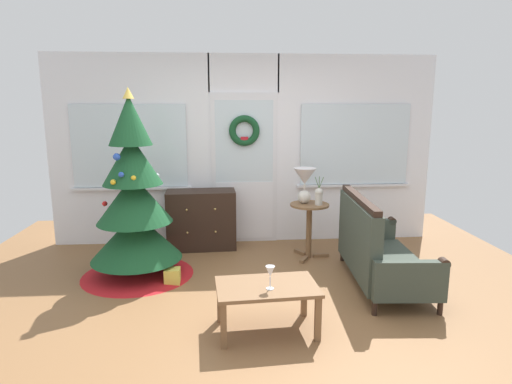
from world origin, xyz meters
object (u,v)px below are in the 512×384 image
dresser_cabinet (201,220)px  wine_glass (270,272)px  table_lamp (305,181)px  gift_box (172,276)px  settee_sofa (375,250)px  side_table (309,220)px  flower_vase (319,195)px  coffee_table (267,292)px  christmas_tree (135,209)px

dresser_cabinet → wine_glass: 2.42m
table_lamp → gift_box: size_ratio=2.66×
settee_sofa → side_table: bearing=121.8°
dresser_cabinet → table_lamp: 1.49m
flower_vase → gift_box: 1.97m
settee_sofa → flower_vase: (-0.44, 0.81, 0.43)m
coffee_table → gift_box: 1.42m
side_table → coffee_table: bearing=-111.7°
flower_vase → gift_box: bearing=-159.3°
settee_sofa → table_lamp: bearing=123.3°
settee_sofa → side_table: size_ratio=2.29×
table_lamp → wine_glass: table_lamp is taller
table_lamp → dresser_cabinet: bearing=161.4°
table_lamp → settee_sofa: bearing=-56.7°
side_table → wine_glass: 1.97m
dresser_cabinet → flower_vase: flower_vase is taller
dresser_cabinet → gift_box: 1.25m
flower_vase → gift_box: flower_vase is taller
settee_sofa → coffee_table: (-1.24, -0.89, -0.03)m
dresser_cabinet → table_lamp: bearing=-18.6°
wine_glass → dresser_cabinet: bearing=106.2°
wine_glass → gift_box: (-0.93, 1.13, -0.47)m
dresser_cabinet → gift_box: (-0.26, -1.18, -0.31)m
coffee_table → table_lamp: bearing=70.5°
flower_vase → coffee_table: size_ratio=0.40×
flower_vase → table_lamp: bearing=148.0°
dresser_cabinet → coffee_table: bearing=-73.7°
flower_vase → coffee_table: bearing=-115.2°
flower_vase → wine_glass: (-0.78, -1.78, -0.26)m
dresser_cabinet → coffee_table: (0.66, -2.24, -0.04)m
dresser_cabinet → settee_sofa: 2.33m
wine_glass → coffee_table: bearing=103.5°
table_lamp → coffee_table: table_lamp is taller
dresser_cabinet → side_table: (1.36, -0.48, 0.10)m
settee_sofa → gift_box: size_ratio=9.53×
table_lamp → flower_vase: 0.25m
side_table → coffee_table: size_ratio=0.79×
coffee_table → christmas_tree: bearing=134.9°
flower_vase → wine_glass: 1.96m
dresser_cabinet → flower_vase: bearing=-20.2°
table_lamp → gift_box: table_lamp is taller
side_table → wine_glass: bearing=-110.3°
table_lamp → gift_box: 1.94m
table_lamp → wine_glass: (-0.62, -1.88, -0.42)m
gift_box → table_lamp: bearing=25.7°
flower_vase → coffee_table: 1.94m
side_table → table_lamp: 0.49m
side_table → gift_box: bearing=-156.3°
coffee_table → wine_glass: size_ratio=4.49×
side_table → gift_box: (-1.61, -0.71, -0.41)m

